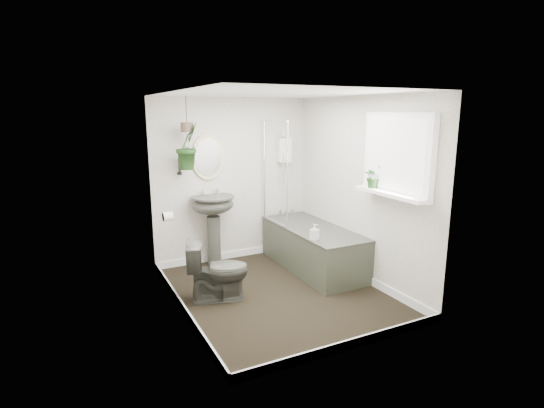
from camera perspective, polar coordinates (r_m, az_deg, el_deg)
name	(u,v)px	position (r m, az deg, el deg)	size (l,w,h in m)	color
floor	(278,293)	(5.16, 0.76, -11.89)	(2.30, 2.80, 0.02)	black
ceiling	(278,92)	(4.71, 0.84, 14.78)	(2.30, 2.80, 0.02)	white
wall_back	(232,180)	(6.07, -5.34, 3.20)	(2.30, 0.02, 2.30)	silver
wall_front	(355,228)	(3.65, 11.06, -3.17)	(2.30, 0.02, 2.30)	silver
wall_left	(176,208)	(4.41, -12.72, -0.55)	(0.02, 2.80, 2.30)	silver
wall_right	(360,190)	(5.43, 11.74, 1.90)	(0.02, 2.80, 2.30)	silver
skirting	(278,288)	(5.14, 0.76, -11.28)	(2.30, 2.80, 0.10)	white
bathtub	(313,248)	(5.83, 5.52, -5.89)	(0.72, 1.72, 0.58)	#363730
bath_screen	(275,173)	(5.86, 0.43, 4.22)	(0.04, 0.72, 1.40)	silver
shower_box	(284,150)	(6.29, 1.67, 7.24)	(0.20, 0.10, 0.35)	white
oval_mirror	(208,157)	(5.87, -8.58, 6.25)	(0.46, 0.03, 0.62)	beige
wall_sconce	(180,166)	(5.76, -12.31, 4.99)	(0.04, 0.04, 0.22)	black
toilet_roll_holder	(168,216)	(5.14, -13.85, -1.64)	(0.11, 0.11, 0.11)	white
window_recess	(398,155)	(4.79, 16.54, 6.33)	(0.08, 1.00, 0.90)	white
window_sill	(390,194)	(4.80, 15.62, 1.32)	(0.18, 1.00, 0.04)	white
window_blinds	(394,155)	(4.76, 16.14, 6.32)	(0.01, 0.86, 0.76)	white
toilet	(218,270)	(4.89, -7.32, -8.84)	(0.39, 0.69, 0.70)	#363730
pedestal_sink	(214,231)	(5.93, -7.85, -3.56)	(0.58, 0.50, 0.99)	#363730
sill_plant	(374,176)	(5.01, 13.53, 3.65)	(0.24, 0.21, 0.26)	black
hanging_plant	(188,146)	(5.54, -11.27, 7.66)	(0.33, 0.26, 0.59)	black
soap_bottle	(314,232)	(5.18, 5.73, -3.76)	(0.09, 0.09, 0.20)	#2E2928
hanging_pot	(187,127)	(5.53, -11.37, 10.09)	(0.16, 0.16, 0.12)	#4B392F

